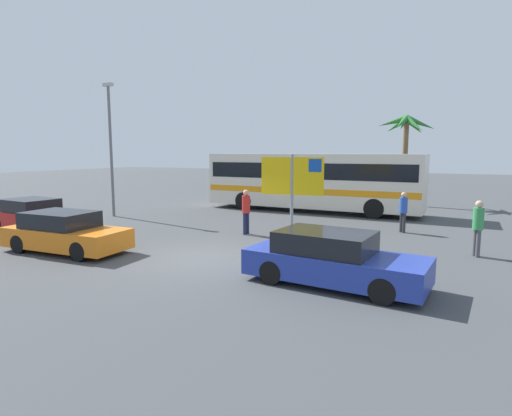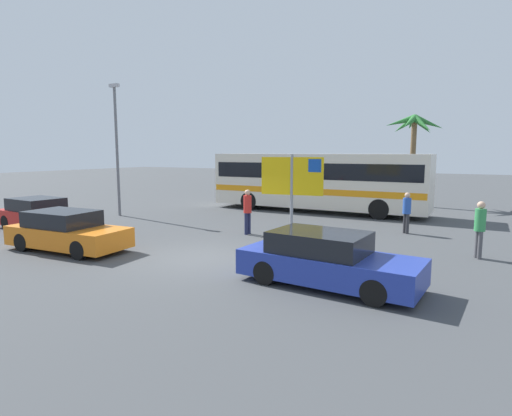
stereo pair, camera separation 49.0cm
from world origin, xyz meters
The scene contains 11 objects.
ground centered at (0.00, 0.00, 0.00)m, with size 120.00×120.00×0.00m, color #424447.
bus_front_coach centered at (-0.52, 11.41, 1.78)m, with size 11.81×2.47×3.17m.
ferry_sign centered at (1.81, 2.93, 2.33)m, with size 2.19×0.37×3.20m.
car_red centered at (-9.01, 0.68, 0.63)m, with size 4.02×1.96×1.32m.
car_blue centered at (4.29, -0.64, 0.64)m, with size 4.51×2.02×1.32m.
car_orange centered at (-4.55, -1.30, 0.64)m, with size 4.29×1.95×1.32m.
pedestrian_crossing_lot centered at (-0.62, 3.98, 1.06)m, with size 0.32×0.32×1.79m.
pedestrian_by_bus centered at (4.90, 7.23, 0.98)m, with size 0.32×0.32×1.66m.
pedestrian_near_sign centered at (7.54, 4.12, 1.06)m, with size 0.32×0.32×1.78m.
lamp_post_left_side centered at (-8.94, 5.06, 3.65)m, with size 0.56×0.20×6.65m.
palm_tree_seaside centered at (3.64, 16.61, 4.52)m, with size 3.35×3.37×5.51m.
Camera 2 is at (7.58, -10.16, 3.26)m, focal length 29.09 mm.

